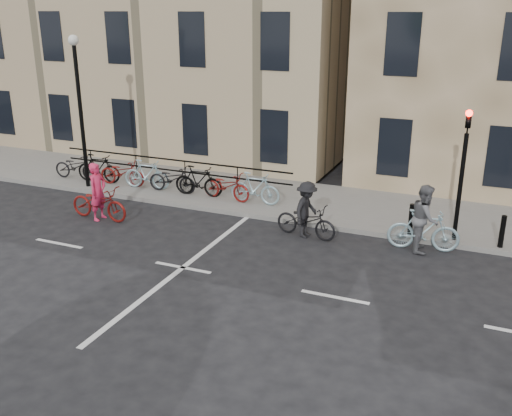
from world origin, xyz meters
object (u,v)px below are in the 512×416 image
at_px(cyclist_pink, 99,200).
at_px(cyclist_grey, 424,224).
at_px(lamp_post, 79,93).
at_px(cyclist_dark, 306,215).
at_px(traffic_light, 464,159).

distance_m(cyclist_pink, cyclist_grey, 9.74).
height_order(lamp_post, cyclist_dark, lamp_post).
height_order(cyclist_pink, cyclist_grey, cyclist_grey).
bearing_deg(cyclist_pink, cyclist_dark, -78.37).
relative_size(traffic_light, cyclist_grey, 1.98).
relative_size(lamp_post, cyclist_dark, 2.73).
height_order(traffic_light, lamp_post, lamp_post).
relative_size(traffic_light, cyclist_dark, 2.02).
bearing_deg(traffic_light, lamp_post, 179.73).
relative_size(cyclist_grey, cyclist_dark, 1.02).
xyz_separation_m(traffic_light, cyclist_pink, (-10.38, -2.26, -1.83)).
height_order(traffic_light, cyclist_dark, traffic_light).
height_order(traffic_light, cyclist_pink, traffic_light).
distance_m(traffic_light, cyclist_pink, 10.78).
bearing_deg(cyclist_dark, lamp_post, 91.00).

